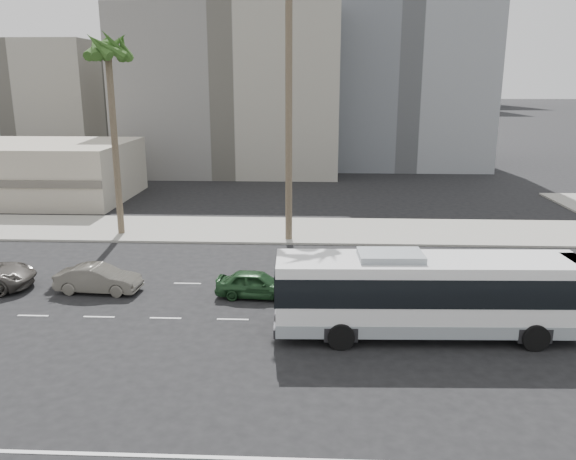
# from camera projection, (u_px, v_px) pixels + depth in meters

# --- Properties ---
(ground) EXTENTS (700.00, 700.00, 0.00)m
(ground) POSITION_uv_depth(u_px,v_px,m) (370.00, 322.00, 24.79)
(ground) COLOR black
(ground) RESTS_ON ground
(sidewalk_north) EXTENTS (120.00, 7.00, 0.15)m
(sidewalk_north) POSITION_uv_depth(u_px,v_px,m) (349.00, 231.00, 39.76)
(sidewalk_north) COLOR gray
(sidewalk_north) RESTS_ON ground
(commercial_low) EXTENTS (22.00, 12.16, 5.00)m
(commercial_low) POSITION_uv_depth(u_px,v_px,m) (5.00, 171.00, 50.61)
(commercial_low) COLOR #ABA290
(commercial_low) RESTS_ON ground
(midrise_beige_west) EXTENTS (24.00, 18.00, 18.00)m
(midrise_beige_west) POSITION_uv_depth(u_px,v_px,m) (234.00, 92.00, 66.56)
(midrise_beige_west) COLOR gray
(midrise_beige_west) RESTS_ON ground
(midrise_gray_center) EXTENTS (20.00, 20.00, 26.00)m
(midrise_gray_center) POSITION_uv_depth(u_px,v_px,m) (399.00, 59.00, 71.44)
(midrise_gray_center) COLOR slate
(midrise_gray_center) RESTS_ON ground
(midrise_beige_far) EXTENTS (18.00, 16.00, 15.00)m
(midrise_beige_far) POSITION_uv_depth(u_px,v_px,m) (38.00, 103.00, 72.91)
(midrise_beige_far) COLOR gray
(midrise_beige_far) RESTS_ON ground
(civic_tower) EXTENTS (42.00, 42.00, 129.00)m
(civic_tower) POSITION_uv_depth(u_px,v_px,m) (317.00, 17.00, 256.79)
(civic_tower) COLOR beige
(civic_tower) RESTS_ON ground
(highrise_right) EXTENTS (26.00, 26.00, 70.00)m
(highrise_right) POSITION_uv_depth(u_px,v_px,m) (430.00, 21.00, 236.35)
(highrise_right) COLOR slate
(highrise_right) RESTS_ON ground
(highrise_far) EXTENTS (22.00, 22.00, 60.00)m
(highrise_far) POSITION_uv_depth(u_px,v_px,m) (470.00, 38.00, 265.51)
(highrise_far) COLOR slate
(highrise_far) RESTS_ON ground
(city_bus) EXTENTS (12.47, 3.19, 3.56)m
(city_bus) POSITION_uv_depth(u_px,v_px,m) (428.00, 292.00, 23.09)
(city_bus) COLOR silver
(city_bus) RESTS_ON ground
(car_a) EXTENTS (1.84, 4.00, 1.33)m
(car_a) POSITION_uv_depth(u_px,v_px,m) (256.00, 284.00, 27.55)
(car_a) COLOR #1F4523
(car_a) RESTS_ON ground
(car_b) EXTENTS (1.73, 4.24, 1.37)m
(car_b) POSITION_uv_depth(u_px,v_px,m) (98.00, 279.00, 28.20)
(car_b) COLOR #615D54
(car_b) RESTS_ON ground
(palm_mid) EXTENTS (4.28, 4.28, 13.25)m
(palm_mid) POSITION_uv_depth(u_px,v_px,m) (108.00, 53.00, 35.94)
(palm_mid) COLOR brown
(palm_mid) RESTS_ON ground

